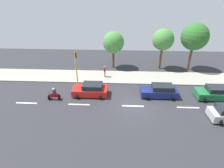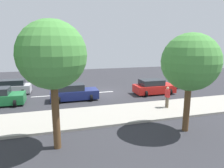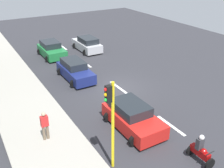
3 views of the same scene
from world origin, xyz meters
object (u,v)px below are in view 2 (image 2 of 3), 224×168
at_px(car_red, 153,87).
at_px(traffic_light_corner, 190,68).
at_px(car_silver, 11,88).
at_px(pedestrian_near_signal, 167,96).
at_px(street_tree_north, 52,56).
at_px(car_dark_blue, 74,93).
at_px(street_tree_center, 190,62).
at_px(motorcycle, 180,83).

distance_m(car_red, traffic_light_corner, 4.15).
bearing_deg(car_silver, car_red, 74.63).
relative_size(pedestrian_near_signal, street_tree_north, 0.27).
xyz_separation_m(car_dark_blue, pedestrian_near_signal, (4.70, 6.92, 0.35)).
height_order(pedestrian_near_signal, traffic_light_corner, traffic_light_corner).
relative_size(car_silver, traffic_light_corner, 0.90).
bearing_deg(street_tree_north, pedestrian_near_signal, 113.97).
distance_m(car_dark_blue, traffic_light_corner, 10.98).
bearing_deg(car_red, street_tree_north, -48.93).
bearing_deg(street_tree_center, car_silver, -136.51).
relative_size(motorcycle, street_tree_center, 0.26).
relative_size(car_silver, motorcycle, 2.64).
distance_m(car_silver, car_red, 14.81).
height_order(car_red, traffic_light_corner, traffic_light_corner).
relative_size(car_silver, street_tree_north, 0.64).
distance_m(car_silver, car_dark_blue, 7.26).
xyz_separation_m(car_dark_blue, street_tree_north, (8.49, -1.62, 3.92)).
bearing_deg(car_silver, street_tree_center, 43.49).
xyz_separation_m(car_silver, car_red, (3.93, 14.28, 0.00)).
bearing_deg(car_dark_blue, car_silver, -123.52).
relative_size(traffic_light_corner, street_tree_north, 0.72).
relative_size(pedestrian_near_signal, traffic_light_corner, 0.38).
bearing_deg(motorcycle, traffic_light_corner, -25.38).
height_order(street_tree_center, street_tree_north, street_tree_north).
bearing_deg(street_tree_center, car_dark_blue, -145.60).
relative_size(car_dark_blue, motorcycle, 2.81).
xyz_separation_m(street_tree_center, street_tree_north, (-0.05, -7.46, 0.51)).
distance_m(pedestrian_near_signal, traffic_light_corner, 4.47).
height_order(car_red, street_tree_north, street_tree_north).
bearing_deg(pedestrian_near_signal, car_silver, -123.86).
height_order(car_silver, street_tree_north, street_tree_north).
bearing_deg(street_tree_north, traffic_light_corner, 115.88).
bearing_deg(street_tree_center, car_red, 164.59).
height_order(car_red, pedestrian_near_signal, pedestrian_near_signal).
relative_size(car_silver, pedestrian_near_signal, 2.39).
bearing_deg(car_dark_blue, traffic_light_corner, 75.75).
distance_m(car_silver, street_tree_north, 13.83).
bearing_deg(motorcycle, car_silver, -98.41).
xyz_separation_m(car_silver, pedestrian_near_signal, (8.71, 12.98, 0.35)).
height_order(traffic_light_corner, street_tree_center, street_tree_center).
distance_m(pedestrian_near_signal, street_tree_center, 5.03).
bearing_deg(pedestrian_near_signal, street_tree_center, -15.56).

